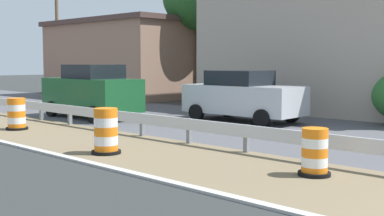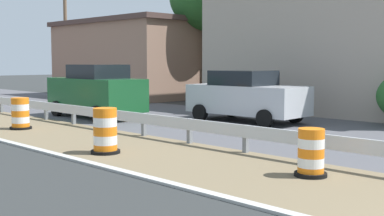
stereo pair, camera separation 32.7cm
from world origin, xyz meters
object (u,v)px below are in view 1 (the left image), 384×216
traffic_barrel_close (106,133)px  car_lead_near_lane (91,91)px  car_mid_far_lane (243,96)px  utility_pole_near (298,21)px  traffic_barrel_nearest (315,154)px  traffic_barrel_mid (17,115)px  utility_pole_mid (57,33)px

traffic_barrel_close → car_lead_near_lane: 8.28m
traffic_barrel_close → car_mid_far_lane: 7.90m
traffic_barrel_close → utility_pole_near: size_ratio=0.15×
traffic_barrel_nearest → traffic_barrel_mid: 10.82m
utility_pole_near → traffic_barrel_nearest: bearing=-146.1°
traffic_barrel_close → utility_pole_near: (11.06, 1.47, 3.48)m
traffic_barrel_mid → traffic_barrel_close: bearing=-95.7°
traffic_barrel_close → utility_pole_mid: (11.12, 20.47, 3.74)m
traffic_barrel_nearest → car_lead_near_lane: 12.36m
traffic_barrel_mid → car_lead_near_lane: size_ratio=0.23×
traffic_barrel_close → utility_pole_mid: size_ratio=0.14×
traffic_barrel_nearest → utility_pole_mid: size_ratio=0.12×
traffic_barrel_mid → utility_pole_near: bearing=-22.4°
traffic_barrel_nearest → car_lead_near_lane: size_ratio=0.21×
traffic_barrel_close → car_mid_far_lane: size_ratio=0.24×
traffic_barrel_mid → utility_pole_near: utility_pole_near is taller
traffic_barrel_nearest → car_lead_near_lane: bearing=76.0°
car_lead_near_lane → utility_pole_near: utility_pole_near is taller
traffic_barrel_nearest → traffic_barrel_close: size_ratio=0.85×
utility_pole_mid → car_mid_far_lane: bearing=-100.4°
traffic_barrel_nearest → utility_pole_near: utility_pole_near is taller
car_mid_far_lane → utility_pole_near: (3.37, -0.26, 3.02)m
car_lead_near_lane → utility_pole_mid: utility_pole_mid is taller
traffic_barrel_mid → car_lead_near_lane: car_lead_near_lane is taller
car_lead_near_lane → car_mid_far_lane: bearing=-146.8°
car_mid_far_lane → traffic_barrel_nearest: bearing=-44.7°
traffic_barrel_close → utility_pole_mid: utility_pole_mid is taller
utility_pole_near → car_lead_near_lane: bearing=140.3°
traffic_barrel_mid → utility_pole_mid: (10.54, 14.69, 3.78)m
traffic_barrel_close → traffic_barrel_mid: traffic_barrel_close is taller
traffic_barrel_nearest → utility_pole_near: (9.62, 6.48, 3.57)m
traffic_barrel_mid → utility_pole_near: 11.87m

